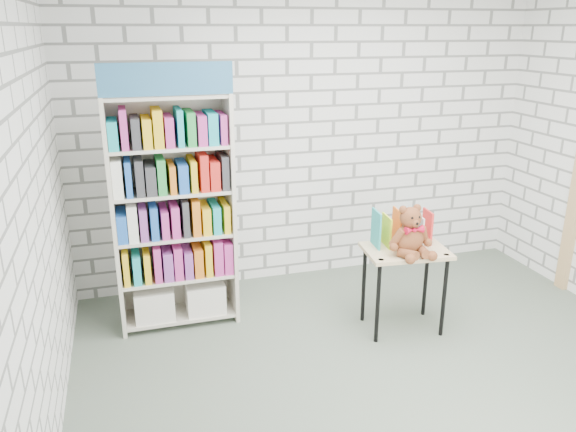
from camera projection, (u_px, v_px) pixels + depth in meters
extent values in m
plane|color=#515D4F|center=(398.00, 383.00, 3.98)|extent=(4.50, 4.50, 0.00)
cube|color=silver|center=(310.00, 137.00, 5.35)|extent=(4.50, 0.02, 2.80)
cube|color=silver|center=(25.00, 228.00, 2.93)|extent=(0.02, 4.00, 2.80)
cube|color=beige|center=(114.00, 220.00, 4.40)|extent=(0.03, 0.37, 1.92)
cube|color=beige|center=(231.00, 209.00, 4.65)|extent=(0.03, 0.37, 1.92)
cube|color=beige|center=(172.00, 208.00, 4.69)|extent=(0.96, 0.02, 1.92)
cube|color=#2C648D|center=(166.00, 79.00, 4.02)|extent=(0.96, 0.02, 0.24)
cube|color=beige|center=(181.00, 313.00, 4.81)|extent=(0.90, 0.35, 0.03)
cube|color=beige|center=(178.00, 275.00, 4.70)|extent=(0.90, 0.35, 0.03)
cube|color=beige|center=(175.00, 234.00, 4.58)|extent=(0.90, 0.35, 0.03)
cube|color=beige|center=(172.00, 191.00, 4.46)|extent=(0.90, 0.35, 0.03)
cube|color=beige|center=(169.00, 146.00, 4.35)|extent=(0.90, 0.35, 0.03)
cube|color=beige|center=(166.00, 96.00, 4.23)|extent=(0.90, 0.35, 0.03)
cube|color=silver|center=(154.00, 302.00, 4.71)|extent=(0.32, 0.31, 0.26)
cube|color=silver|center=(205.00, 295.00, 4.83)|extent=(0.32, 0.31, 0.26)
cube|color=orange|center=(177.00, 260.00, 4.64)|extent=(0.90, 0.31, 0.26)
cube|color=#BF338C|center=(174.00, 218.00, 4.53)|extent=(0.90, 0.31, 0.26)
cube|color=#19A5B2|center=(171.00, 174.00, 4.41)|extent=(0.90, 0.31, 0.26)
cube|color=white|center=(168.00, 128.00, 4.29)|extent=(0.90, 0.31, 0.26)
cube|color=tan|center=(406.00, 251.00, 4.50)|extent=(0.70, 0.52, 0.03)
cylinder|color=black|center=(378.00, 303.00, 4.40)|extent=(0.03, 0.03, 0.68)
cylinder|color=black|center=(364.00, 284.00, 4.73)|extent=(0.03, 0.03, 0.68)
cylinder|color=black|center=(444.00, 297.00, 4.50)|extent=(0.03, 0.03, 0.68)
cylinder|color=black|center=(426.00, 279.00, 4.83)|extent=(0.03, 0.03, 0.68)
cylinder|color=black|center=(381.00, 260.00, 4.29)|extent=(0.04, 0.04, 0.01)
cylinder|color=black|center=(446.00, 255.00, 4.39)|extent=(0.04, 0.04, 0.01)
cube|color=teal|center=(376.00, 230.00, 4.51)|extent=(0.04, 0.20, 0.27)
cube|color=yellow|center=(386.00, 230.00, 4.53)|extent=(0.04, 0.20, 0.27)
cube|color=orange|center=(397.00, 229.00, 4.54)|extent=(0.04, 0.20, 0.27)
cube|color=black|center=(407.00, 228.00, 4.56)|extent=(0.04, 0.20, 0.27)
cube|color=silver|center=(418.00, 228.00, 4.57)|extent=(0.04, 0.20, 0.27)
cube|color=red|center=(428.00, 227.00, 4.59)|extent=(0.04, 0.20, 0.27)
ellipsoid|color=brown|center=(409.00, 239.00, 4.38)|extent=(0.23, 0.20, 0.23)
sphere|color=brown|center=(411.00, 218.00, 4.32)|extent=(0.17, 0.17, 0.17)
sphere|color=brown|center=(403.00, 210.00, 4.29)|extent=(0.06, 0.06, 0.06)
sphere|color=brown|center=(417.00, 208.00, 4.33)|extent=(0.06, 0.06, 0.06)
sphere|color=brown|center=(415.00, 223.00, 4.26)|extent=(0.07, 0.07, 0.07)
sphere|color=black|center=(412.00, 218.00, 4.24)|extent=(0.02, 0.02, 0.02)
sphere|color=black|center=(419.00, 217.00, 4.26)|extent=(0.02, 0.02, 0.02)
sphere|color=black|center=(417.00, 224.00, 4.23)|extent=(0.02, 0.02, 0.02)
cylinder|color=brown|center=(397.00, 238.00, 4.31)|extent=(0.12, 0.09, 0.17)
cylinder|color=brown|center=(424.00, 234.00, 4.38)|extent=(0.12, 0.10, 0.17)
sphere|color=brown|center=(394.00, 247.00, 4.31)|extent=(0.07, 0.07, 0.07)
sphere|color=brown|center=(428.00, 243.00, 4.40)|extent=(0.07, 0.07, 0.07)
cylinder|color=brown|center=(408.00, 254.00, 4.28)|extent=(0.13, 0.19, 0.09)
cylinder|color=brown|center=(424.00, 252.00, 4.32)|extent=(0.12, 0.19, 0.09)
sphere|color=brown|center=(410.00, 259.00, 4.20)|extent=(0.08, 0.08, 0.08)
sphere|color=brown|center=(432.00, 256.00, 4.26)|extent=(0.08, 0.08, 0.08)
cone|color=red|center=(410.00, 230.00, 4.27)|extent=(0.07, 0.07, 0.06)
cone|color=red|center=(419.00, 229.00, 4.30)|extent=(0.07, 0.07, 0.06)
sphere|color=red|center=(415.00, 230.00, 4.28)|extent=(0.04, 0.04, 0.04)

